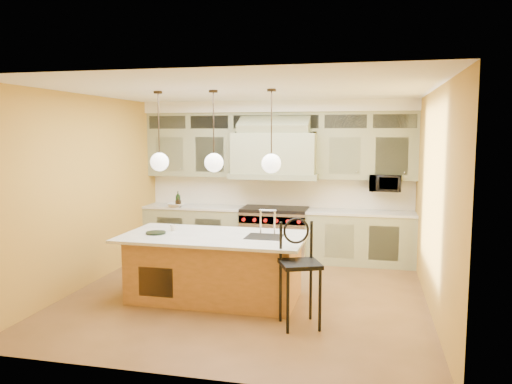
% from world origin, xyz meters
% --- Properties ---
extents(floor, '(5.00, 5.00, 0.00)m').
position_xyz_m(floor, '(0.00, 0.00, 0.00)').
color(floor, brown).
rests_on(floor, ground).
extents(ceiling, '(5.00, 5.00, 0.00)m').
position_xyz_m(ceiling, '(0.00, 0.00, 2.90)').
color(ceiling, white).
rests_on(ceiling, wall_back).
extents(wall_back, '(5.00, 0.00, 5.00)m').
position_xyz_m(wall_back, '(0.00, 2.50, 1.45)').
color(wall_back, '#BC8E33').
rests_on(wall_back, ground).
extents(wall_front, '(5.00, 0.00, 5.00)m').
position_xyz_m(wall_front, '(0.00, -2.50, 1.45)').
color(wall_front, '#BC8E33').
rests_on(wall_front, ground).
extents(wall_left, '(0.00, 5.00, 5.00)m').
position_xyz_m(wall_left, '(-2.50, 0.00, 1.45)').
color(wall_left, '#BC8E33').
rests_on(wall_left, ground).
extents(wall_right, '(0.00, 5.00, 5.00)m').
position_xyz_m(wall_right, '(2.50, 0.00, 1.45)').
color(wall_right, '#BC8E33').
rests_on(wall_right, ground).
extents(back_cabinetry, '(5.00, 0.77, 2.90)m').
position_xyz_m(back_cabinetry, '(0.00, 2.23, 1.43)').
color(back_cabinetry, '#969971').
rests_on(back_cabinetry, floor).
extents(range, '(1.20, 0.74, 0.96)m').
position_xyz_m(range, '(0.00, 2.14, 0.49)').
color(range, silver).
rests_on(range, floor).
extents(kitchen_island, '(2.54, 1.36, 1.35)m').
position_xyz_m(kitchen_island, '(-0.39, -0.25, 0.47)').
color(kitchen_island, olive).
rests_on(kitchen_island, floor).
extents(counter_stool, '(0.59, 0.59, 1.30)m').
position_xyz_m(counter_stool, '(0.89, -0.96, 0.75)').
color(counter_stool, black).
rests_on(counter_stool, floor).
extents(microwave, '(0.54, 0.37, 0.30)m').
position_xyz_m(microwave, '(1.95, 2.25, 1.45)').
color(microwave, black).
rests_on(microwave, back_cabinetry).
extents(oil_bottle_a, '(0.11, 0.11, 0.27)m').
position_xyz_m(oil_bottle_a, '(-1.89, 2.14, 1.08)').
color(oil_bottle_a, black).
rests_on(oil_bottle_a, back_cabinetry).
extents(oil_bottle_b, '(0.09, 0.09, 0.19)m').
position_xyz_m(oil_bottle_b, '(-1.80, 1.92, 1.04)').
color(oil_bottle_b, black).
rests_on(oil_bottle_b, back_cabinetry).
extents(fruit_bowl, '(0.31, 0.31, 0.07)m').
position_xyz_m(fruit_bowl, '(-1.86, 1.92, 0.98)').
color(fruit_bowl, silver).
rests_on(fruit_bowl, back_cabinetry).
extents(cup, '(0.10, 0.10, 0.09)m').
position_xyz_m(cup, '(-1.07, -0.12, 0.96)').
color(cup, silver).
rests_on(cup, kitchen_island).
extents(pendant_left, '(0.26, 0.26, 1.11)m').
position_xyz_m(pendant_left, '(-1.20, -0.25, 1.95)').
color(pendant_left, '#2D2319').
rests_on(pendant_left, ceiling).
extents(pendant_center, '(0.26, 0.26, 1.11)m').
position_xyz_m(pendant_center, '(-0.40, -0.25, 1.95)').
color(pendant_center, '#2D2319').
rests_on(pendant_center, ceiling).
extents(pendant_right, '(0.26, 0.26, 1.11)m').
position_xyz_m(pendant_right, '(0.40, -0.25, 1.95)').
color(pendant_right, '#2D2319').
rests_on(pendant_right, ceiling).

